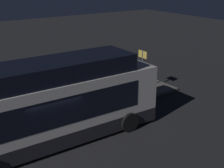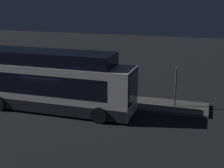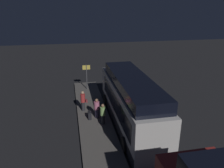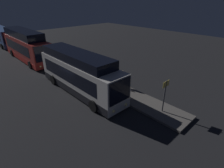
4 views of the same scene
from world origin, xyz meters
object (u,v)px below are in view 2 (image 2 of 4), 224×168
object	(u,v)px
passenger_boarding	(66,86)
passenger_with_bags	(82,86)
suitcase	(84,91)
passenger_waiting	(105,83)
bus_lead	(51,84)
sign_post	(176,81)

from	to	relation	value
passenger_boarding	passenger_with_bags	world-z (taller)	passenger_boarding
passenger_with_bags	suitcase	bearing A→B (deg)	-93.33
passenger_boarding	passenger_waiting	bearing A→B (deg)	113.74
passenger_boarding	suitcase	size ratio (longest dim) A/B	1.91
passenger_waiting	passenger_with_bags	bearing A→B (deg)	24.44
bus_lead	sign_post	xyz separation A→B (m)	(7.68, 2.58, 0.14)
passenger_waiting	passenger_with_bags	size ratio (longest dim) A/B	1.10
passenger_with_bags	sign_post	distance (m)	6.60
bus_lead	suitcase	xyz separation A→B (m)	(1.03, 2.96, -1.26)
suitcase	sign_post	xyz separation A→B (m)	(6.66, -0.38, 1.40)
passenger_with_bags	sign_post	world-z (taller)	sign_post
suitcase	passenger_waiting	bearing A→B (deg)	13.69
bus_lead	passenger_waiting	xyz separation A→B (m)	(2.58, 3.34, -0.61)
passenger_waiting	passenger_boarding	bearing A→B (deg)	17.31
passenger_boarding	passenger_waiting	distance (m)	2.82
bus_lead	passenger_with_bags	distance (m)	2.73
sign_post	bus_lead	bearing A→B (deg)	-161.41
passenger_boarding	bus_lead	bearing A→B (deg)	-5.26
passenger_with_bags	sign_post	bearing A→B (deg)	167.32
passenger_boarding	passenger_waiting	size ratio (longest dim) A/B	0.92
passenger_waiting	bus_lead	bearing A→B (deg)	42.65
bus_lead	passenger_with_bags	world-z (taller)	bus_lead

